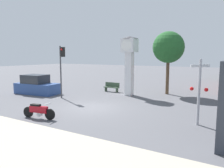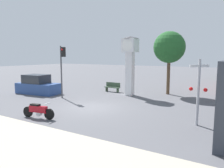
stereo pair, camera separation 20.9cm
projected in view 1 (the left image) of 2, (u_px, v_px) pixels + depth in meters
name	position (u px, v px, depth m)	size (l,w,h in m)	color
ground_plane	(92.00, 107.00, 15.24)	(120.00, 120.00, 0.00)	#56565B
motorcycle	(39.00, 111.00, 12.49)	(2.11, 0.59, 0.94)	black
clock_tower	(129.00, 57.00, 19.45)	(1.45, 1.45, 5.29)	white
traffic_light	(62.00, 63.00, 18.17)	(0.50, 0.35, 4.38)	#47474C
railroad_crossing_signal	(199.00, 89.00, 11.18)	(0.90, 0.82, 3.43)	#B7B7BC
street_tree	(168.00, 48.00, 19.96)	(2.88, 2.88, 5.79)	brown
bench	(112.00, 87.00, 21.78)	(1.60, 0.44, 0.92)	#384C38
parked_car	(37.00, 86.00, 20.62)	(4.35, 2.19, 1.80)	#2D4C8C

